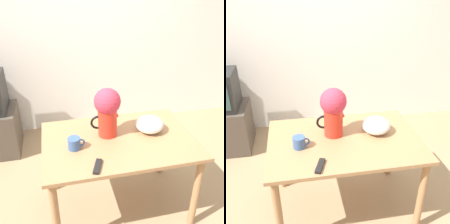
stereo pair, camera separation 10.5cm
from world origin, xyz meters
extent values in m
plane|color=#9E7F5B|center=(0.00, 0.00, 0.00)|extent=(12.00, 12.00, 0.00)
cube|color=silver|center=(0.00, 1.63, 1.30)|extent=(8.00, 0.05, 2.60)
cube|color=#A3754C|center=(0.05, -0.04, 0.74)|extent=(1.26, 0.85, 0.03)
cylinder|color=#A3754C|center=(-0.52, -0.40, 0.36)|extent=(0.06, 0.06, 0.73)
cylinder|color=#A3754C|center=(0.62, -0.40, 0.36)|extent=(0.06, 0.06, 0.73)
cylinder|color=#A3754C|center=(-0.52, 0.32, 0.36)|extent=(0.06, 0.06, 0.73)
cylinder|color=#A3754C|center=(0.62, 0.32, 0.36)|extent=(0.06, 0.06, 0.73)
cylinder|color=red|center=(-0.03, 0.05, 0.87)|extent=(0.16, 0.16, 0.24)
cone|color=red|center=(0.04, 0.05, 0.96)|extent=(0.06, 0.06, 0.06)
torus|color=black|center=(-0.11, 0.05, 0.89)|extent=(0.12, 0.02, 0.12)
sphere|color=#3D7033|center=(-0.03, 0.05, 1.03)|extent=(0.16, 0.16, 0.16)
sphere|color=#CC3347|center=(-0.03, 0.05, 1.07)|extent=(0.22, 0.22, 0.22)
cylinder|color=#385689|center=(-0.32, -0.09, 0.80)|extent=(0.10, 0.10, 0.10)
torus|color=#385689|center=(-0.27, -0.09, 0.80)|extent=(0.07, 0.01, 0.07)
ellipsoid|color=white|center=(0.34, 0.02, 0.82)|extent=(0.24, 0.24, 0.14)
cube|color=black|center=(-0.19, -0.36, 0.77)|extent=(0.09, 0.16, 0.02)
camera|label=1|loc=(-0.43, -1.81, 1.97)|focal=42.00mm
camera|label=2|loc=(-0.32, -1.83, 1.97)|focal=42.00mm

